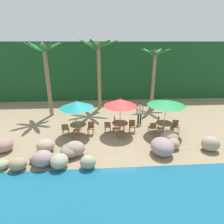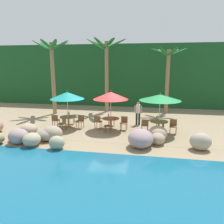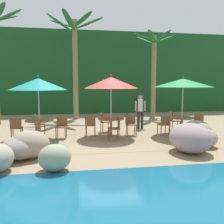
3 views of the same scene
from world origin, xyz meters
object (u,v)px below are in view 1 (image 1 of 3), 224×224
palm_tree_third (154,68)px  waiter_in_white (140,112)px  chair_red_inland (116,121)px  chair_teal_inland (77,122)px  chair_teal_left (65,129)px  chair_green_left (152,127)px  palm_tree_nearest (46,67)px  chair_teal_right (76,133)px  chair_green_inland (160,121)px  chair_teal_seaward (91,127)px  dining_table_green (164,124)px  chair_red_seaward (132,125)px  palm_tree_second (99,62)px  dining_table_red (120,124)px  chair_red_right (122,131)px  chair_green_right (170,131)px  dining_table_teal (78,126)px  umbrella_red (120,102)px  umbrella_green (166,103)px  umbrella_teal (77,104)px  chair_red_left (108,126)px  chair_green_seaward (176,125)px

palm_tree_third → waiter_in_white: (-2.09, -4.26, -2.69)m
chair_red_inland → waiter_in_white: bearing=16.5°
chair_teal_inland → chair_teal_left: 1.17m
chair_red_inland → waiter_in_white: waiter_in_white is taller
chair_green_left → palm_tree_nearest: size_ratio=0.14×
chair_teal_right → chair_green_inland: bearing=14.8°
chair_teal_seaward → waiter_in_white: waiter_in_white is taller
dining_table_green → chair_green_inland: 0.86m
chair_red_seaward → palm_tree_second: palm_tree_second is taller
dining_table_red → chair_red_right: (0.05, -0.85, -0.10)m
chair_red_seaward → chair_teal_inland: bearing=169.4°
dining_table_red → palm_tree_third: 7.43m
dining_table_green → chair_green_right: size_ratio=1.26×
dining_table_teal → dining_table_red: (2.86, 0.07, 0.00)m
umbrella_red → chair_red_seaward: (0.85, 0.04, -1.69)m
dining_table_teal → palm_tree_third: (6.60, 5.70, 3.07)m
umbrella_green → palm_tree_nearest: palm_tree_nearest is taller
chair_red_inland → palm_tree_third: palm_tree_third is taller
dining_table_red → chair_green_inland: 3.08m
umbrella_red → palm_tree_nearest: (-5.52, 3.70, 1.90)m
chair_green_right → palm_tree_nearest: bearing=151.2°
dining_table_teal → umbrella_green: bearing=-1.4°
chair_teal_right → palm_tree_nearest: bearing=119.6°
waiter_in_white → chair_red_right: bearing=-125.5°
palm_tree_nearest → chair_green_right: bearing=-28.8°
umbrella_red → umbrella_green: (3.03, -0.21, -0.00)m
umbrella_teal → umbrella_red: umbrella_red is taller
dining_table_red → umbrella_green: size_ratio=0.44×
chair_teal_inland → waiter_in_white: size_ratio=0.51×
chair_teal_right → dining_table_red: size_ratio=0.79×
umbrella_teal → umbrella_red: bearing=1.3°
chair_teal_left → palm_tree_second: (2.33, 5.53, 3.80)m
palm_tree_second → palm_tree_third: palm_tree_second is taller
chair_teal_inland → dining_table_red: size_ratio=0.79×
chair_red_left → chair_red_right: same height
umbrella_green → dining_table_red: bearing=176.0°
chair_red_right → waiter_in_white: waiter_in_white is taller
chair_teal_left → waiter_in_white: (5.35, 1.57, 0.47)m
chair_teal_seaward → chair_red_left: size_ratio=1.00×
chair_red_seaward → chair_green_seaward: size_ratio=1.00×
chair_red_inland → waiter_in_white: 1.98m
chair_green_left → chair_teal_inland: bearing=167.8°
umbrella_teal → waiter_in_white: bearing=17.8°
umbrella_teal → chair_green_seaward: bearing=-1.0°
palm_tree_nearest → chair_red_right: bearing=-39.3°
chair_green_right → umbrella_green: bearing=98.2°
palm_tree_nearest → waiter_in_white: size_ratio=3.53×
chair_teal_right → chair_red_seaward: same height
dining_table_teal → palm_tree_nearest: palm_tree_nearest is taller
chair_teal_seaward → dining_table_green: (5.03, -0.12, 0.10)m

